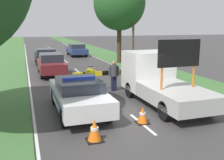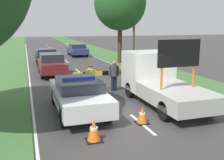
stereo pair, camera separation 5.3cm
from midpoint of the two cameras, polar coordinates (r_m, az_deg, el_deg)
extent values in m
plane|color=#3D3A3A|center=(10.99, 3.71, -7.31)|extent=(160.00, 160.00, 0.00)
cube|color=silver|center=(9.93, 6.45, -9.47)|extent=(0.12, 2.19, 0.01)
cube|color=silver|center=(15.46, -3.17, -1.66)|extent=(0.12, 2.19, 0.01)
cube|color=silver|center=(21.32, -7.57, 1.98)|extent=(0.12, 2.19, 0.01)
cube|color=silver|center=(27.30, -10.07, 4.03)|extent=(0.12, 2.19, 0.01)
cube|color=silver|center=(33.34, -11.67, 5.34)|extent=(0.12, 2.19, 0.01)
cube|color=silver|center=(39.41, -12.78, 6.25)|extent=(0.12, 2.19, 0.01)
cube|color=silver|center=(45.49, -13.60, 6.91)|extent=(0.12, 2.19, 0.01)
cube|color=silver|center=(51.59, -14.23, 7.41)|extent=(0.12, 2.19, 0.01)
cube|color=silver|center=(25.70, -18.04, 3.16)|extent=(0.10, 60.91, 0.01)
cube|color=silver|center=(26.85, -1.57, 4.08)|extent=(0.10, 60.91, 0.01)
cube|color=#427038|center=(29.88, -22.15, 4.02)|extent=(3.96, 120.00, 0.03)
cube|color=#427038|center=(31.40, -0.15, 5.22)|extent=(3.96, 120.00, 0.03)
cube|color=white|center=(11.09, -7.45, -3.47)|extent=(1.90, 4.82, 0.64)
cube|color=#282D38|center=(10.82, -7.37, -0.92)|extent=(1.67, 2.22, 0.43)
cylinder|color=black|center=(12.49, -12.50, -3.45)|extent=(0.24, 0.74, 0.74)
cylinder|color=black|center=(12.76, -5.06, -2.90)|extent=(0.24, 0.74, 0.74)
cylinder|color=black|center=(9.65, -10.53, -7.92)|extent=(0.24, 0.74, 0.74)
cylinder|color=black|center=(9.99, -0.99, -7.02)|extent=(0.24, 0.74, 0.74)
cube|color=#1E38C6|center=(10.77, -7.41, 0.45)|extent=(1.33, 0.24, 0.10)
cube|color=#193399|center=(11.08, -7.45, -3.31)|extent=(1.91, 3.96, 0.10)
cube|color=black|center=(13.45, -9.48, -1.11)|extent=(1.05, 0.08, 0.39)
cube|color=white|center=(13.54, 7.67, 2.12)|extent=(2.18, 1.94, 1.92)
cube|color=#232833|center=(14.34, 6.03, 4.09)|extent=(1.85, 0.04, 0.84)
cube|color=#B2B2AD|center=(11.29, 13.82, -3.34)|extent=(2.18, 3.64, 0.65)
cylinder|color=#D16619|center=(10.74, 10.61, 0.27)|extent=(0.09, 0.09, 0.90)
cylinder|color=#D16619|center=(11.54, 17.18, 0.74)|extent=(0.09, 0.09, 0.90)
cube|color=black|center=(10.98, 14.28, 5.67)|extent=(1.89, 0.12, 1.11)
cylinder|color=black|center=(13.34, 3.81, -2.15)|extent=(0.24, 0.77, 0.77)
cylinder|color=black|center=(14.17, 11.08, -1.52)|extent=(0.24, 0.77, 0.77)
cylinder|color=black|center=(10.30, 11.31, -6.57)|extent=(0.24, 0.77, 0.77)
cylinder|color=black|center=(11.36, 19.86, -5.32)|extent=(0.24, 0.77, 0.77)
cylinder|color=black|center=(14.44, -7.29, -0.99)|extent=(0.07, 0.07, 0.85)
cylinder|color=black|center=(15.15, 2.47, -0.30)|extent=(0.07, 0.07, 0.85)
cube|color=yellow|center=(14.32, -7.56, 1.15)|extent=(0.55, 0.08, 0.25)
cube|color=black|center=(14.43, -5.43, 1.28)|extent=(0.55, 0.08, 0.25)
cube|color=yellow|center=(14.56, -3.34, 1.41)|extent=(0.55, 0.08, 0.25)
cube|color=black|center=(14.71, -1.29, 1.53)|extent=(0.55, 0.08, 0.25)
cube|color=yellow|center=(14.88, 0.72, 1.65)|extent=(0.55, 0.08, 0.25)
cube|color=black|center=(15.07, 2.68, 1.76)|extent=(0.55, 0.08, 0.25)
cylinder|color=#191E38|center=(13.93, -5.12, -1.57)|extent=(0.14, 0.14, 0.77)
cylinder|color=#191E38|center=(13.97, -4.49, -1.52)|extent=(0.14, 0.14, 0.77)
cylinder|color=yellow|center=(13.81, -4.85, 1.18)|extent=(0.35, 0.35, 0.58)
cylinder|color=yellow|center=(13.77, -5.74, 1.01)|extent=(0.12, 0.12, 0.49)
cylinder|color=yellow|center=(13.87, -3.97, 1.12)|extent=(0.12, 0.12, 0.49)
sphere|color=tan|center=(13.74, -4.88, 2.78)|extent=(0.20, 0.20, 0.20)
cylinder|color=#141933|center=(13.74, -4.88, 3.00)|extent=(0.23, 0.23, 0.05)
cylinder|color=#191E38|center=(14.58, -0.04, -0.78)|extent=(0.16, 0.16, 0.84)
cylinder|color=#191E38|center=(14.64, 0.60, -0.74)|extent=(0.16, 0.16, 0.84)
cylinder|color=#3D3D42|center=(14.47, 0.28, 2.08)|extent=(0.38, 0.38, 0.63)
cylinder|color=#3D3D42|center=(14.40, -0.62, 1.91)|extent=(0.13, 0.13, 0.54)
cylinder|color=#3D3D42|center=(14.55, 1.18, 2.01)|extent=(0.13, 0.13, 0.54)
sphere|color=#A57A5B|center=(14.40, 0.29, 3.74)|extent=(0.22, 0.22, 0.22)
cube|color=black|center=(10.02, 6.48, -9.19)|extent=(0.47, 0.47, 0.03)
cone|color=orange|center=(9.91, 6.52, -7.45)|extent=(0.40, 0.40, 0.62)
cylinder|color=white|center=(9.90, 6.53, -7.28)|extent=(0.22, 0.22, 0.09)
cube|color=black|center=(8.56, -3.97, -12.94)|extent=(0.52, 0.52, 0.03)
cone|color=orange|center=(8.41, -4.01, -10.71)|extent=(0.44, 0.44, 0.69)
cylinder|color=white|center=(8.40, -4.01, -10.50)|extent=(0.25, 0.25, 0.10)
cube|color=maroon|center=(19.92, -13.18, 3.10)|extent=(1.78, 4.58, 0.68)
cube|color=#282D38|center=(19.70, -13.22, 4.82)|extent=(1.57, 2.11, 0.56)
cylinder|color=black|center=(21.32, -15.57, 2.61)|extent=(0.24, 0.71, 0.71)
cylinder|color=black|center=(21.45, -11.46, 2.86)|extent=(0.24, 0.71, 0.71)
cylinder|color=black|center=(18.51, -15.07, 1.30)|extent=(0.24, 0.71, 0.71)
cylinder|color=black|center=(18.66, -10.35, 1.60)|extent=(0.24, 0.71, 0.71)
cube|color=black|center=(25.90, -14.29, 4.88)|extent=(1.92, 4.38, 0.62)
cube|color=#282D38|center=(25.72, -14.32, 6.07)|extent=(1.69, 2.01, 0.49)
cylinder|color=black|center=(27.24, -16.24, 4.44)|extent=(0.24, 0.68, 0.68)
cylinder|color=black|center=(27.35, -12.73, 4.65)|extent=(0.24, 0.68, 0.68)
cylinder|color=black|center=(24.55, -15.95, 3.70)|extent=(0.24, 0.68, 0.68)
cylinder|color=black|center=(24.68, -12.06, 3.93)|extent=(0.24, 0.68, 0.68)
cube|color=navy|center=(32.23, -7.75, 6.39)|extent=(1.90, 4.50, 0.61)
cube|color=#282D38|center=(32.05, -7.73, 7.35)|extent=(1.67, 2.07, 0.49)
cylinder|color=black|center=(33.49, -9.59, 6.00)|extent=(0.24, 0.65, 0.65)
cylinder|color=black|center=(33.79, -6.80, 6.13)|extent=(0.24, 0.65, 0.65)
cylinder|color=black|center=(30.75, -8.75, 5.53)|extent=(0.24, 0.65, 0.65)
cylinder|color=black|center=(31.07, -5.73, 5.67)|extent=(0.24, 0.65, 0.65)
cylinder|color=#42301E|center=(25.49, 1.51, 8.00)|extent=(0.43, 0.43, 3.84)
ellipsoid|color=#235623|center=(25.52, 1.56, 16.42)|extent=(4.86, 4.86, 5.10)
cylinder|color=#473828|center=(24.36, 4.62, 12.75)|extent=(0.20, 0.20, 8.05)
camera|label=1|loc=(0.03, -90.12, -0.03)|focal=42.00mm
camera|label=2|loc=(0.03, 89.88, 0.03)|focal=42.00mm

